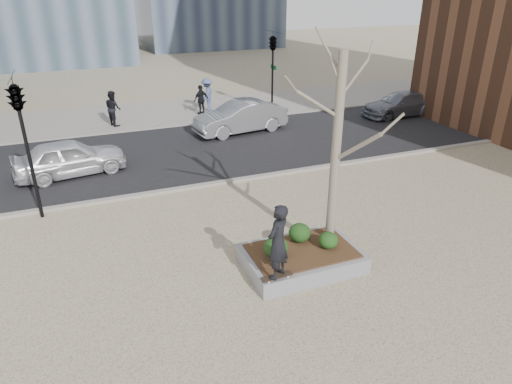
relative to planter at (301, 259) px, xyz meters
name	(u,v)px	position (x,y,z in m)	size (l,w,h in m)	color
ground	(267,274)	(-1.00, 0.00, -0.23)	(120.00, 120.00, 0.00)	#B9AE88
street	(179,152)	(-1.00, 10.00, -0.21)	(60.00, 8.00, 0.02)	black
far_sidewalk	(152,114)	(-1.00, 17.00, -0.21)	(60.00, 6.00, 0.02)	gray
planter	(301,259)	(0.00, 0.00, 0.00)	(3.00, 2.00, 0.45)	gray
planter_mulch	(302,251)	(0.00, 0.00, 0.25)	(2.70, 1.70, 0.04)	#382314
sycamore_tree	(338,121)	(1.00, 0.30, 3.56)	(2.80, 2.80, 6.60)	gray
shrub_left	(276,247)	(-0.76, -0.01, 0.53)	(0.63, 0.63, 0.54)	#103413
shrub_middle	(300,233)	(0.15, 0.44, 0.52)	(0.60, 0.60, 0.51)	#153A12
shrub_right	(328,240)	(0.70, -0.14, 0.48)	(0.52, 0.52, 0.44)	#153410
skateboard	(277,277)	(-1.10, -0.87, 0.26)	(0.78, 0.20, 0.07)	black
skateboarder	(278,242)	(-1.10, -0.87, 1.24)	(0.69, 0.45, 1.88)	black
police_car	(70,158)	(-5.48, 8.97, 0.50)	(1.67, 4.15, 1.42)	silver
car_silver	(240,117)	(2.56, 11.80, 0.56)	(1.63, 4.67, 1.54)	gray
car_third	(400,104)	(11.94, 11.45, 0.44)	(1.80, 4.43, 1.29)	slate
pedestrian_a	(113,108)	(-3.18, 15.39, 0.70)	(0.88, 0.69, 1.81)	black
pedestrian_b	(207,95)	(2.20, 16.44, 0.74)	(1.22, 0.70, 1.89)	#485782
pedestrian_c	(201,100)	(1.67, 15.84, 0.63)	(0.97, 0.40, 1.65)	black
traffic_light_near	(28,151)	(-6.50, 5.60, 2.02)	(0.60, 2.48, 4.50)	black
traffic_light_far	(272,74)	(5.50, 14.60, 2.02)	(0.60, 2.48, 4.50)	black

